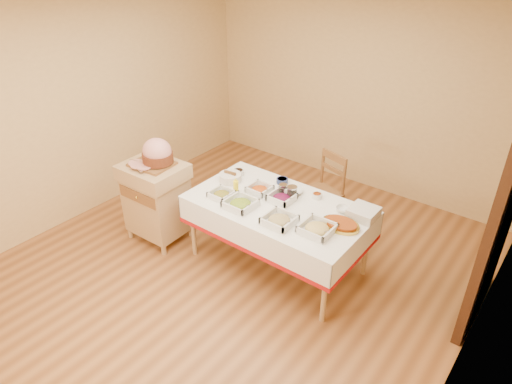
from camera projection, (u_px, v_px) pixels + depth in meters
room_shell at (235, 158)px, 4.27m from camera, size 5.00×5.00×5.00m
doorway at (506, 212)px, 3.81m from camera, size 0.09×1.10×2.20m
dining_table at (278, 217)px, 4.67m from camera, size 1.82×1.02×0.76m
butcher_cart at (156, 197)px, 5.14m from camera, size 0.68×0.57×0.94m
dining_chair at (323, 191)px, 5.36m from camera, size 0.52×0.50×0.93m
ham_on_board at (156, 154)px, 4.86m from camera, size 0.46×0.44×0.31m
serving_dish_a at (221, 194)px, 4.69m from camera, size 0.23×0.22×0.10m
serving_dish_b at (240, 204)px, 4.52m from camera, size 0.28×0.28×0.11m
serving_dish_c at (279, 220)px, 4.27m from camera, size 0.28×0.28×0.11m
serving_dish_d at (317, 228)px, 4.15m from camera, size 0.29×0.29×0.11m
serving_dish_e at (260, 189)px, 4.77m from camera, size 0.24×0.23×0.11m
serving_dish_f at (282, 198)px, 4.62m from camera, size 0.25×0.24×0.12m
small_bowl_left at (239, 172)px, 5.12m from camera, size 0.12×0.12×0.06m
small_bowl_mid at (282, 181)px, 4.94m from camera, size 0.13×0.13×0.05m
small_bowl_right at (317, 195)px, 4.67m from camera, size 0.10×0.10×0.05m
bowl_white_imported at (296, 191)px, 4.77m from camera, size 0.20×0.20×0.04m
bowl_small_imported at (343, 209)px, 4.45m from camera, size 0.18×0.18×0.04m
preserve_jar_left at (283, 190)px, 4.73m from camera, size 0.09×0.09×0.11m
preserve_jar_right at (292, 193)px, 4.65m from camera, size 0.11×0.11×0.14m
mustard_bottle at (236, 186)px, 4.74m from camera, size 0.06×0.06×0.17m
bread_basket at (230, 177)px, 4.97m from camera, size 0.24×0.24×0.11m
plate_stack at (363, 213)px, 4.36m from camera, size 0.26×0.26×0.10m
brass_platter at (341, 224)px, 4.23m from camera, size 0.37×0.27×0.05m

